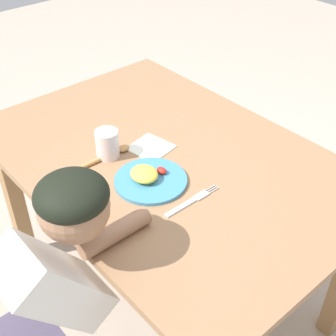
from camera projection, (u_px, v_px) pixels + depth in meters
ground_plane at (167, 288)px, 2.09m from camera, size 8.00×8.00×0.00m
dining_table at (166, 180)px, 1.70m from camera, size 1.37×0.93×0.74m
plate at (149, 178)px, 1.51m from camera, size 0.24×0.24×0.05m
fork at (190, 202)px, 1.44m from camera, size 0.03×0.22×0.01m
spoon at (111, 154)px, 1.63m from camera, size 0.04×0.20×0.02m
drinking_cup at (107, 144)px, 1.60m from camera, size 0.08×0.08×0.10m
person at (57, 316)px, 1.30m from camera, size 0.20×0.48×1.03m
napkin at (151, 148)px, 1.67m from camera, size 0.16×0.16×0.00m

